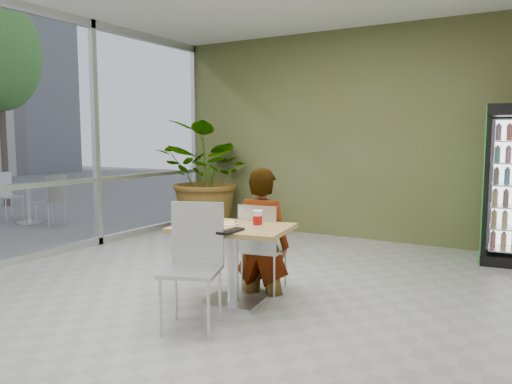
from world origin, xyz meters
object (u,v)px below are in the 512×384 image
(soda_cup, at_px, (258,219))
(potted_plant, at_px, (210,176))
(seated_woman, at_px, (262,245))
(dining_table, at_px, (233,248))
(chair_far, at_px, (261,241))
(cafeteria_tray, at_px, (216,229))
(chair_near, at_px, (194,254))

(soda_cup, bearing_deg, potted_plant, 131.74)
(seated_woman, relative_size, soda_cup, 9.98)
(potted_plant, bearing_deg, dining_table, -51.31)
(chair_far, xyz_separation_m, soda_cup, (0.20, -0.41, 0.30))
(chair_far, height_order, soda_cup, soda_cup)
(seated_woman, distance_m, potted_plant, 3.54)
(seated_woman, distance_m, cafeteria_tray, 0.81)
(chair_near, xyz_separation_m, cafeteria_tray, (0.02, 0.29, 0.16))
(seated_woman, distance_m, soda_cup, 0.60)
(chair_far, bearing_deg, cafeteria_tray, 79.08)
(cafeteria_tray, xyz_separation_m, potted_plant, (-2.42, 3.28, 0.15))
(chair_far, height_order, seated_woman, seated_woman)
(chair_far, relative_size, soda_cup, 5.75)
(dining_table, relative_size, chair_near, 1.12)
(cafeteria_tray, relative_size, potted_plant, 0.22)
(dining_table, relative_size, potted_plant, 0.62)
(dining_table, distance_m, chair_near, 0.58)
(seated_woman, bearing_deg, chair_far, 98.52)
(chair_near, height_order, seated_woman, seated_woman)
(chair_near, height_order, potted_plant, potted_plant)
(cafeteria_tray, bearing_deg, soda_cup, 52.41)
(dining_table, relative_size, soda_cup, 7.27)
(chair_far, height_order, potted_plant, potted_plant)
(seated_woman, relative_size, cafeteria_tray, 3.88)
(dining_table, xyz_separation_m, potted_plant, (-2.40, 3.00, 0.38))
(chair_far, distance_m, potted_plant, 3.58)
(chair_far, bearing_deg, potted_plant, -54.09)
(chair_near, bearing_deg, seated_woman, 66.22)
(chair_far, height_order, chair_near, chair_near)
(chair_far, bearing_deg, soda_cup, 108.27)
(chair_near, relative_size, cafeteria_tray, 2.53)
(dining_table, xyz_separation_m, chair_far, (0.05, 0.43, -0.01))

